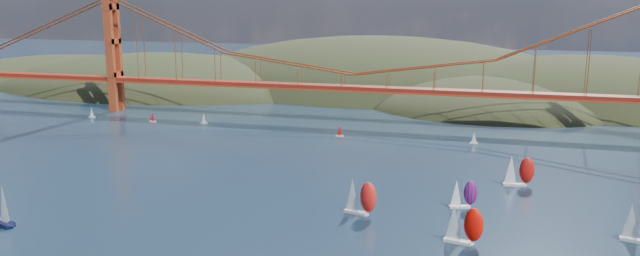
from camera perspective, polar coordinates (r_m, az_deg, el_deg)
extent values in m
ellipsoid|color=black|center=(405.07, -14.13, 2.14)|extent=(240.00, 140.00, 64.00)
ellipsoid|color=black|center=(399.67, 5.34, 1.51)|extent=(300.00, 180.00, 96.00)
ellipsoid|color=black|center=(367.51, 23.23, 0.20)|extent=(220.00, 140.00, 76.00)
ellipsoid|color=black|center=(333.40, 15.44, 0.48)|extent=(140.00, 110.00, 48.00)
ellipsoid|color=black|center=(478.58, -21.83, 3.54)|extent=(200.00, 140.00, 44.00)
cube|color=maroon|center=(276.18, 3.13, 3.71)|extent=(440.00, 7.00, 1.60)
cube|color=maroon|center=(276.36, 3.13, 3.46)|extent=(440.00, 7.00, 0.80)
cube|color=maroon|center=(322.08, -18.33, 6.37)|extent=(4.00, 8.50, 55.00)
cone|color=white|center=(172.19, -26.94, -6.21)|extent=(4.69, 4.69, 9.56)
cube|color=silver|center=(164.78, 3.31, -7.69)|extent=(6.65, 3.51, 0.77)
cylinder|color=#99999E|center=(162.96, 3.43, -6.00)|extent=(0.10, 0.10, 9.60)
cone|color=white|center=(163.77, 2.97, -6.07)|extent=(4.44, 4.44, 8.45)
ellipsoid|color=red|center=(161.71, 4.44, -6.33)|extent=(5.09, 3.96, 8.07)
cube|color=white|center=(149.44, 12.46, -10.10)|extent=(6.54, 2.94, 0.76)
cylinder|color=#99999E|center=(147.54, 12.67, -8.27)|extent=(0.09, 0.09, 9.47)
cone|color=white|center=(148.02, 12.11, -8.37)|extent=(4.15, 4.15, 8.33)
ellipsoid|color=#F40D02|center=(147.07, 13.87, -8.60)|extent=(4.87, 3.57, 7.96)
cube|color=silver|center=(163.83, 26.79, -9.15)|extent=(6.44, 3.25, 0.74)
cylinder|color=#99999E|center=(162.19, 27.06, -7.50)|extent=(0.09, 0.09, 9.31)
cone|color=white|center=(162.38, 26.54, -7.60)|extent=(4.24, 4.24, 8.19)
cube|color=silver|center=(196.37, 17.30, -4.96)|extent=(6.43, 2.43, 0.75)
cylinder|color=#99999E|center=(195.04, 17.49, -3.54)|extent=(0.09, 0.09, 9.42)
cone|color=white|center=(194.95, 17.06, -3.66)|extent=(3.88, 3.88, 8.29)
ellipsoid|color=red|center=(195.66, 18.39, -3.69)|extent=(4.67, 3.22, 7.91)
cube|color=white|center=(172.91, 12.61, -7.03)|extent=(5.51, 2.97, 0.64)
cylinder|color=#99999E|center=(171.63, 12.76, -5.67)|extent=(0.08, 0.08, 7.96)
cone|color=white|center=(171.46, 12.36, -5.81)|extent=(3.71, 3.71, 7.01)
ellipsoid|color=#AF030C|center=(172.43, 13.61, -5.77)|extent=(4.24, 3.32, 6.69)
cube|color=silver|center=(310.23, -20.13, 0.96)|extent=(3.00, 1.00, 0.50)
cone|color=white|center=(309.82, -20.16, 1.39)|extent=(2.00, 2.00, 4.20)
cube|color=silver|center=(290.92, -15.04, 0.59)|extent=(3.00, 1.00, 0.50)
cone|color=red|center=(290.47, -15.07, 1.04)|extent=(2.00, 2.00, 4.20)
cube|color=silver|center=(282.60, -10.56, 0.47)|extent=(3.00, 1.00, 0.50)
cone|color=white|center=(282.14, -10.58, 0.94)|extent=(2.00, 2.00, 4.20)
cube|color=silver|center=(246.66, 13.88, -1.37)|extent=(3.00, 1.00, 0.50)
cone|color=white|center=(246.14, 13.91, -0.83)|extent=(2.00, 2.00, 4.20)
cube|color=silver|center=(252.06, 1.81, -0.73)|extent=(3.00, 1.00, 0.50)
cone|color=red|center=(251.55, 1.81, -0.21)|extent=(2.00, 2.00, 4.20)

